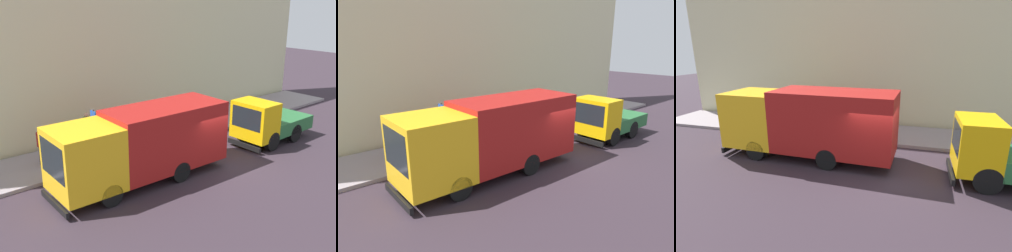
% 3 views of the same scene
% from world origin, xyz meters
% --- Properties ---
extents(ground, '(80.00, 80.00, 0.00)m').
position_xyz_m(ground, '(0.00, 0.00, 0.00)').
color(ground, '#31262F').
extents(sidewalk, '(3.46, 30.00, 0.16)m').
position_xyz_m(sidewalk, '(4.73, 0.00, 0.08)').
color(sidewalk, gray).
rests_on(sidewalk, ground).
extents(building_facade, '(0.50, 30.00, 11.27)m').
position_xyz_m(building_facade, '(6.96, 0.00, 5.64)').
color(building_facade, beige).
rests_on(building_facade, ground).
extents(large_utility_truck, '(2.55, 7.86, 3.09)m').
position_xyz_m(large_utility_truck, '(0.75, 3.38, 1.71)').
color(large_utility_truck, yellow).
rests_on(large_utility_truck, ground).
extents(small_flatbed_truck, '(2.17, 4.68, 2.41)m').
position_xyz_m(small_flatbed_truck, '(0.32, -4.40, 1.12)').
color(small_flatbed_truck, '#E6B00A').
rests_on(small_flatbed_truck, ground).
extents(pedestrian_walking, '(0.48, 0.48, 1.72)m').
position_xyz_m(pedestrian_walking, '(5.65, 3.30, 1.06)').
color(pedestrian_walking, '#503B57').
rests_on(pedestrian_walking, sidewalk).
extents(pedestrian_standing, '(0.50, 0.50, 1.73)m').
position_xyz_m(pedestrian_standing, '(4.78, 6.10, 1.07)').
color(pedestrian_standing, '#473E57').
rests_on(pedestrian_standing, sidewalk).
extents(traffic_cone_orange, '(0.40, 0.40, 0.57)m').
position_xyz_m(traffic_cone_orange, '(3.39, 5.93, 0.45)').
color(traffic_cone_orange, orange).
rests_on(traffic_cone_orange, sidewalk).
extents(street_sign_post, '(0.44, 0.08, 2.57)m').
position_xyz_m(street_sign_post, '(3.28, 4.19, 1.68)').
color(street_sign_post, '#4C5156').
rests_on(street_sign_post, sidewalk).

